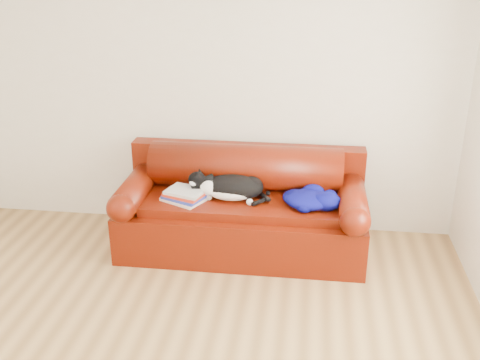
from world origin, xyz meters
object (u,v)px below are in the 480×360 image
(sofa_base, at_px, (242,224))
(book_stack, at_px, (185,195))
(cat, at_px, (232,188))
(blanket, at_px, (310,198))

(sofa_base, relative_size, book_stack, 5.10)
(book_stack, xyz_separation_m, cat, (0.39, 0.08, 0.05))
(cat, bearing_deg, sofa_base, 26.49)
(sofa_base, bearing_deg, cat, -147.67)
(cat, bearing_deg, blanket, -9.81)
(sofa_base, distance_m, cat, 0.38)
(sofa_base, xyz_separation_m, blanket, (0.58, -0.10, 0.33))
(sofa_base, distance_m, blanket, 0.67)
(blanket, bearing_deg, cat, 176.03)
(book_stack, bearing_deg, cat, 11.58)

